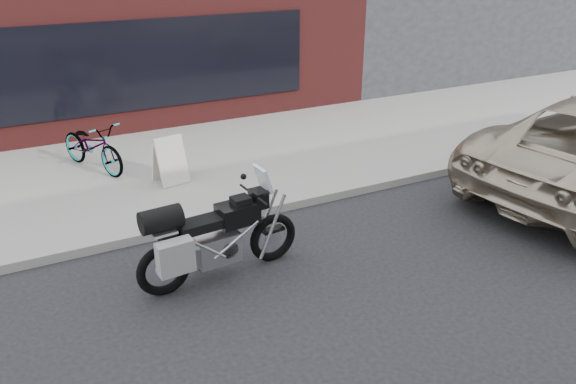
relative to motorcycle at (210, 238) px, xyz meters
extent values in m
plane|color=black|center=(1.69, -2.56, -0.65)|extent=(120.00, 120.00, 0.00)
cube|color=gray|center=(1.69, 4.44, -0.58)|extent=(44.00, 6.00, 0.15)
cube|color=maroon|center=(-0.31, 11.44, 1.60)|extent=(14.00, 10.00, 4.50)
cube|color=black|center=(-0.31, 6.41, 1.05)|extent=(10.00, 0.08, 2.00)
torus|color=black|center=(-0.67, -0.03, -0.29)|extent=(0.75, 0.19, 0.74)
torus|color=black|center=(0.98, 0.11, -0.29)|extent=(0.75, 0.19, 0.74)
cube|color=#B7B7BC|center=(0.10, 0.03, -0.19)|extent=(0.63, 0.38, 0.42)
cube|color=black|center=(0.43, 0.06, 0.25)|extent=(0.58, 0.40, 0.29)
cube|color=black|center=(-0.12, 0.02, 0.23)|extent=(0.63, 0.36, 0.13)
cube|color=black|center=(-0.50, -0.02, 0.14)|extent=(0.35, 0.27, 0.15)
cube|color=black|center=(0.76, 0.09, 0.40)|extent=(0.22, 0.28, 0.24)
cube|color=silver|center=(0.84, 0.10, 0.67)|extent=(0.19, 0.34, 0.37)
cylinder|color=black|center=(0.68, 0.08, 0.47)|extent=(0.10, 0.77, 0.03)
cube|color=#B7B7BC|center=(-0.64, -0.03, 0.30)|extent=(0.34, 0.36, 0.03)
cube|color=gray|center=(-0.57, -0.31, 0.03)|extent=(0.48, 0.24, 0.44)
cylinder|color=black|center=(-0.64, -0.03, 0.45)|extent=(0.55, 0.35, 0.31)
cylinder|color=#B7B7BC|center=(-0.35, 0.17, -0.27)|extent=(0.62, 0.14, 0.21)
imported|color=gray|center=(-0.81, 4.53, -0.01)|extent=(1.38, 1.96, 0.98)
cube|color=beige|center=(0.38, 3.16, -0.06)|extent=(0.59, 0.37, 0.88)
cube|color=beige|center=(0.33, 3.39, -0.06)|extent=(0.59, 0.37, 0.88)
camera|label=1|loc=(-2.01, -6.36, 3.71)|focal=35.00mm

